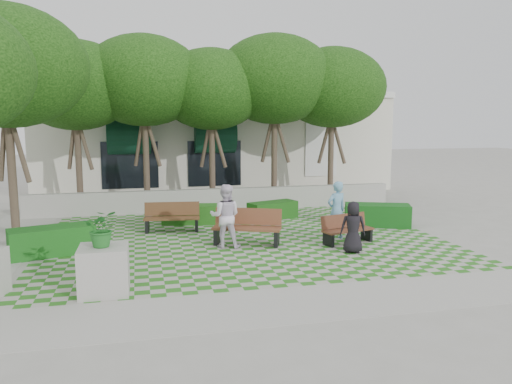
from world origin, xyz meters
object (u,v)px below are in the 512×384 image
object	(u,v)px
bench_west	(172,218)
planter_front	(104,260)
hedge_midleft	(190,214)
person_blue	(336,210)
person_dark	(353,227)
bench_mid	(247,227)
hedge_west	(52,241)
person_white	(225,216)
hedge_east	(377,215)
bench_east	(347,229)
hedge_midright	(273,210)

from	to	relation	value
bench_west	planter_front	size ratio (longest dim) A/B	1.04
hedge_midleft	person_blue	world-z (taller)	person_blue
planter_front	person_blue	distance (m)	7.59
hedge_midleft	person_dark	xyz separation A→B (m)	(4.01, -5.06, 0.39)
bench_mid	person_blue	distance (m)	2.87
hedge_west	person_blue	world-z (taller)	person_blue
person_white	hedge_east	bearing A→B (deg)	-148.71
hedge_midleft	hedge_east	bearing A→B (deg)	-17.06
bench_mid	hedge_east	size ratio (longest dim) A/B	0.96
bench_east	person_blue	xyz separation A→B (m)	(-0.11, 0.56, 0.49)
hedge_midright	person_blue	world-z (taller)	person_blue
hedge_east	hedge_midright	distance (m)	3.85
hedge_west	person_white	xyz separation A→B (m)	(4.78, -0.32, 0.54)
bench_mid	planter_front	size ratio (longest dim) A/B	1.17
hedge_east	person_blue	size ratio (longest dim) A/B	1.22
bench_east	hedge_west	xyz separation A→B (m)	(-8.44, 0.66, -0.03)
hedge_midright	person_dark	world-z (taller)	person_dark
planter_front	hedge_east	bearing A→B (deg)	29.01
hedge_midright	person_white	size ratio (longest dim) A/B	1.00
hedge_midright	person_dark	xyz separation A→B (m)	(0.89, -5.21, 0.40)
bench_east	hedge_midright	distance (m)	4.29
hedge_midleft	person_blue	xyz separation A→B (m)	(4.19, -3.41, 0.57)
bench_east	planter_front	size ratio (longest dim) A/B	0.95
hedge_midright	person_white	xyz separation A→B (m)	(-2.47, -3.79, 0.60)
hedge_midright	hedge_midleft	xyz separation A→B (m)	(-3.12, -0.16, 0.01)
bench_west	hedge_west	world-z (taller)	bench_west
hedge_east	person_white	xyz separation A→B (m)	(-5.69, -1.68, 0.54)
bench_west	hedge_west	xyz separation A→B (m)	(-3.42, -2.21, -0.08)
person_blue	hedge_midleft	bearing A→B (deg)	-53.37
hedge_west	person_white	bearing A→B (deg)	-3.87
planter_front	person_blue	world-z (taller)	same
hedge_east	hedge_west	xyz separation A→B (m)	(-10.48, -1.36, 0.00)
bench_mid	planter_front	distance (m)	5.21
bench_west	bench_east	bearing A→B (deg)	-23.12
hedge_midright	hedge_west	xyz separation A→B (m)	(-7.25, -3.46, 0.06)
hedge_west	person_white	distance (m)	4.82
hedge_midright	hedge_west	bearing A→B (deg)	-154.47
bench_east	hedge_east	size ratio (longest dim) A/B	0.78
bench_east	bench_mid	bearing A→B (deg)	154.25
bench_east	hedge_midleft	distance (m)	5.85
bench_west	hedge_midleft	distance (m)	1.32
person_blue	bench_east	bearing A→B (deg)	86.89
planter_front	person_white	bearing A→B (deg)	45.45
hedge_east	person_dark	bearing A→B (deg)	-126.95
bench_mid	hedge_west	bearing A→B (deg)	-158.84
bench_mid	planter_front	world-z (taller)	planter_front
bench_mid	hedge_midleft	distance (m)	3.68
person_blue	hedge_midright	bearing A→B (deg)	-87.53
hedge_midleft	person_dark	bearing A→B (deg)	-51.61
planter_front	person_dark	xyz separation A→B (m)	(6.55, 1.82, -0.01)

